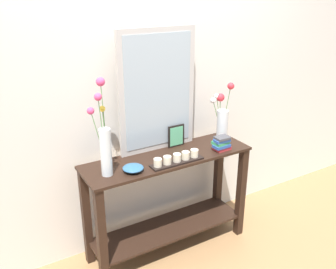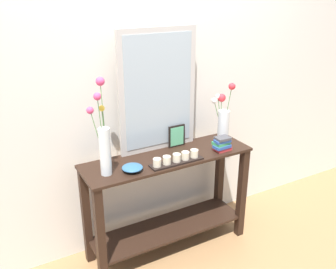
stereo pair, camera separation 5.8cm
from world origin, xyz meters
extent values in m
cube|color=#997047|center=(0.00, 0.00, -0.01)|extent=(7.00, 6.00, 0.02)
cube|color=silver|center=(0.00, 0.31, 1.35)|extent=(6.40, 0.08, 2.70)
cube|color=black|center=(0.00, 0.00, 0.78)|extent=(1.26, 0.38, 0.02)
cube|color=black|center=(0.00, 0.00, 0.17)|extent=(1.20, 0.34, 0.02)
cube|color=black|center=(-0.59, -0.15, 0.38)|extent=(0.06, 0.06, 0.77)
cube|color=black|center=(0.59, -0.15, 0.38)|extent=(0.06, 0.06, 0.77)
cube|color=black|center=(-0.59, 0.15, 0.38)|extent=(0.06, 0.06, 0.77)
cube|color=black|center=(0.59, 0.15, 0.38)|extent=(0.06, 0.06, 0.77)
cube|color=#B7B2AD|center=(0.01, 0.16, 1.23)|extent=(0.60, 0.03, 0.89)
cube|color=#9EADB7|center=(0.01, 0.14, 1.23)|extent=(0.52, 0.00, 0.81)
cylinder|color=silver|center=(-0.48, -0.04, 0.95)|extent=(0.07, 0.07, 0.32)
cylinder|color=#4C753D|center=(-0.47, -0.01, 1.01)|extent=(0.01, 0.05, 0.41)
sphere|color=yellow|center=(-0.47, 0.01, 1.22)|extent=(0.04, 0.04, 0.04)
cylinder|color=#4C753D|center=(-0.45, 0.02, 1.09)|extent=(0.03, 0.12, 0.57)
sphere|color=#EA4275|center=(-0.44, 0.08, 1.37)|extent=(0.06, 0.06, 0.06)
cylinder|color=#4C753D|center=(-0.50, -0.01, 1.01)|extent=(0.07, 0.09, 0.40)
sphere|color=#EA4275|center=(-0.53, 0.04, 1.21)|extent=(0.05, 0.05, 0.05)
cylinder|color=#4C753D|center=(-0.49, -0.04, 1.06)|extent=(0.02, 0.03, 0.50)
sphere|color=#EA4275|center=(-0.50, -0.02, 1.31)|extent=(0.05, 0.05, 0.05)
cylinder|color=silver|center=(0.51, 0.04, 0.91)|extent=(0.09, 0.09, 0.25)
cylinder|color=#4C753D|center=(0.49, 0.07, 0.96)|extent=(0.07, 0.07, 0.30)
sphere|color=silver|center=(0.46, 0.10, 1.11)|extent=(0.04, 0.04, 0.04)
cylinder|color=#4C753D|center=(0.53, 0.03, 1.02)|extent=(0.06, 0.02, 0.42)
sphere|color=red|center=(0.56, 0.02, 1.23)|extent=(0.05, 0.05, 0.05)
cylinder|color=#4C753D|center=(0.51, 0.07, 0.97)|extent=(0.02, 0.04, 0.32)
sphere|color=red|center=(0.52, 0.08, 1.13)|extent=(0.06, 0.06, 0.06)
cylinder|color=#4C753D|center=(0.50, 0.07, 0.97)|extent=(0.03, 0.06, 0.33)
sphere|color=silver|center=(0.49, 0.10, 1.14)|extent=(0.04, 0.04, 0.04)
cube|color=black|center=(0.00, -0.12, 0.79)|extent=(0.39, 0.09, 0.01)
cylinder|color=beige|center=(-0.15, -0.12, 0.83)|extent=(0.06, 0.06, 0.05)
cylinder|color=beige|center=(-0.08, -0.12, 0.83)|extent=(0.06, 0.06, 0.05)
cylinder|color=beige|center=(0.00, -0.12, 0.83)|extent=(0.06, 0.06, 0.05)
cylinder|color=beige|center=(0.07, -0.12, 0.83)|extent=(0.06, 0.06, 0.05)
cylinder|color=beige|center=(0.14, -0.12, 0.83)|extent=(0.06, 0.06, 0.05)
cube|color=black|center=(0.14, 0.12, 0.87)|extent=(0.14, 0.01, 0.17)
cube|color=#5DB581|center=(0.14, 0.12, 0.87)|extent=(0.11, 0.00, 0.15)
cylinder|color=#2D5B84|center=(-0.32, -0.08, 0.79)|extent=(0.06, 0.06, 0.01)
ellipsoid|color=#2D5B84|center=(-0.32, -0.08, 0.81)|extent=(0.14, 0.14, 0.03)
cube|color=#C63338|center=(0.41, -0.10, 0.80)|extent=(0.12, 0.09, 0.02)
cube|color=#2D519E|center=(0.39, -0.11, 0.82)|extent=(0.13, 0.08, 0.02)
cube|color=#388E56|center=(0.39, -0.10, 0.85)|extent=(0.12, 0.10, 0.02)
cube|color=#2D519E|center=(0.39, -0.11, 0.87)|extent=(0.12, 0.07, 0.02)
cube|color=#424247|center=(0.40, -0.11, 0.89)|extent=(0.11, 0.08, 0.02)
camera|label=1|loc=(-1.24, -2.10, 1.94)|focal=40.05mm
camera|label=2|loc=(-1.19, -2.12, 1.94)|focal=40.05mm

